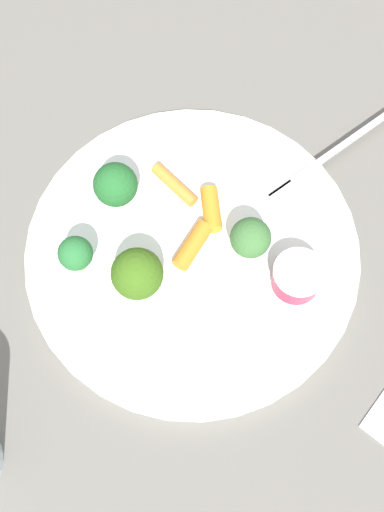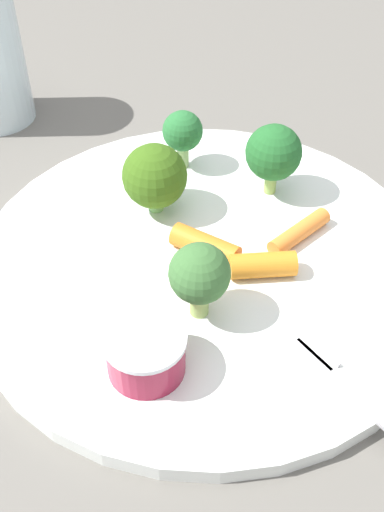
{
  "view_description": "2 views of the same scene",
  "coord_description": "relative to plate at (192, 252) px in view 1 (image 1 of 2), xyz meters",
  "views": [
    {
      "loc": [
        -0.18,
        0.14,
        0.55
      ],
      "look_at": [
        -0.01,
        0.01,
        0.03
      ],
      "focal_mm": 43.57,
      "sensor_mm": 36.0,
      "label": 1
    },
    {
      "loc": [
        -0.19,
        -0.24,
        0.3
      ],
      "look_at": [
        -0.02,
        -0.01,
        0.02
      ],
      "focal_mm": 43.26,
      "sensor_mm": 36.0,
      "label": 2
    }
  ],
  "objects": [
    {
      "name": "broccoli_floret_0",
      "position": [
        -0.03,
        -0.04,
        0.04
      ],
      "size": [
        0.04,
        0.04,
        0.05
      ],
      "color": "#97B55E",
      "rests_on": "plate"
    },
    {
      "name": "carrot_stick_2",
      "position": [
        -0.0,
        0.0,
        0.01
      ],
      "size": [
        0.03,
        0.05,
        0.02
      ],
      "primitive_type": "cylinder",
      "rotation": [
        1.57,
        0.0,
        0.4
      ],
      "color": "orange",
      "rests_on": "plate"
    },
    {
      "name": "carrot_stick_0",
      "position": [
        0.02,
        -0.04,
        0.01
      ],
      "size": [
        0.05,
        0.04,
        0.02
      ],
      "primitive_type": "cylinder",
      "rotation": [
        1.57,
        0.0,
        1.03
      ],
      "color": "orange",
      "rests_on": "plate"
    },
    {
      "name": "broccoli_floret_3",
      "position": [
        0.05,
        0.09,
        0.04
      ],
      "size": [
        0.03,
        0.03,
        0.05
      ],
      "color": "#95B76F",
      "rests_on": "plate"
    },
    {
      "name": "broccoli_floret_1",
      "position": [
        -0.0,
        0.06,
        0.04
      ],
      "size": [
        0.05,
        0.05,
        0.05
      ],
      "color": "#7EC36C",
      "rests_on": "plate"
    },
    {
      "name": "broccoli_floret_2",
      "position": [
        0.08,
        0.03,
        0.04
      ],
      "size": [
        0.04,
        0.04,
        0.06
      ],
      "color": "#96BA5C",
      "rests_on": "plate"
    },
    {
      "name": "sauce_cup",
      "position": [
        -0.08,
        -0.06,
        0.02
      ],
      "size": [
        0.05,
        0.05,
        0.03
      ],
      "color": "maroon",
      "rests_on": "plate"
    },
    {
      "name": "carrot_stick_1",
      "position": [
        0.06,
        -0.03,
        0.01
      ],
      "size": [
        0.06,
        0.02,
        0.01
      ],
      "primitive_type": "cylinder",
      "rotation": [
        1.57,
        0.0,
        4.84
      ],
      "color": "orange",
      "rests_on": "plate"
    },
    {
      "name": "plate",
      "position": [
        0.0,
        0.0,
        0.0
      ],
      "size": [
        0.32,
        0.32,
        0.01
      ],
      "primitive_type": "cylinder",
      "color": "white",
      "rests_on": "ground_plane"
    },
    {
      "name": "fork",
      "position": [
        0.0,
        -0.18,
        0.01
      ],
      "size": [
        0.01,
        0.19,
        0.0
      ],
      "color": "#BCB9BE",
      "rests_on": "plate"
    },
    {
      "name": "ground_plane",
      "position": [
        0.0,
        0.0,
        -0.01
      ],
      "size": [
        2.4,
        2.4,
        0.0
      ],
      "primitive_type": "plane",
      "color": "#65615A"
    }
  ]
}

